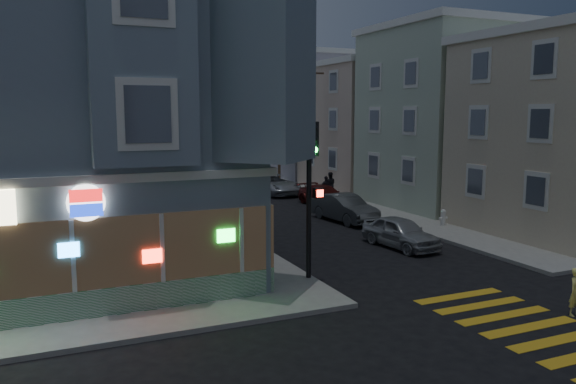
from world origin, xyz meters
TOP-DOWN VIEW (x-y plane):
  - ground at (0.00, 0.00)m, footprint 120.00×120.00m
  - sidewalk_ne at (23.00, 23.00)m, footprint 24.00×42.00m
  - corner_building at (-6.00, 10.98)m, footprint 14.60×14.60m
  - row_house_b at (19.50, 16.00)m, footprint 12.00×8.60m
  - row_house_c at (19.50, 25.00)m, footprint 12.00×8.60m
  - row_house_d at (19.50, 34.00)m, footprint 12.00×8.60m
  - utility_pole at (12.00, 24.00)m, footprint 2.20×0.30m
  - street_tree_near at (12.20, 30.00)m, footprint 3.00×3.00m
  - street_tree_far at (12.20, 38.00)m, footprint 3.00×3.00m
  - running_child at (8.41, -1.05)m, footprint 0.53×0.36m
  - pedestrian_a at (12.27, 21.34)m, footprint 0.98×0.88m
  - pedestrian_b at (11.30, 19.96)m, footprint 0.97×0.49m
  - parked_car_a at (8.60, 7.87)m, footprint 1.97×4.07m
  - parked_car_b at (9.26, 13.96)m, footprint 2.05×4.61m
  - parked_car_c at (10.70, 19.16)m, footprint 2.18×4.47m
  - parked_car_d at (9.67, 24.95)m, footprint 2.76×5.32m
  - traffic_signal at (2.82, 4.86)m, footprint 0.63×0.60m
  - fire_hydrant at (13.00, 10.46)m, footprint 0.47×0.27m

SIDE VIEW (x-z plane):
  - ground at x=0.00m, z-range 0.00..0.00m
  - sidewalk_ne at x=23.00m, z-range 0.00..0.15m
  - fire_hydrant at x=13.00m, z-range 0.17..0.99m
  - parked_car_c at x=10.70m, z-range 0.00..1.25m
  - parked_car_a at x=8.60m, z-range 0.00..1.34m
  - running_child at x=8.41m, z-range 0.00..1.40m
  - parked_car_d at x=9.67m, z-range 0.00..1.43m
  - parked_car_b at x=9.26m, z-range 0.00..1.47m
  - pedestrian_b at x=11.30m, z-range 0.15..1.75m
  - pedestrian_a at x=12.27m, z-range 0.15..1.83m
  - traffic_signal at x=2.82m, z-range 1.10..6.48m
  - street_tree_near at x=12.20m, z-range 1.29..6.59m
  - street_tree_far at x=12.20m, z-range 1.29..6.59m
  - row_house_c at x=19.50m, z-range 0.15..9.15m
  - utility_pole at x=12.00m, z-range 0.30..9.30m
  - row_house_b at x=19.50m, z-range 0.15..10.65m
  - row_house_d at x=19.50m, z-range 0.15..10.65m
  - corner_building at x=-6.00m, z-range 0.12..11.52m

